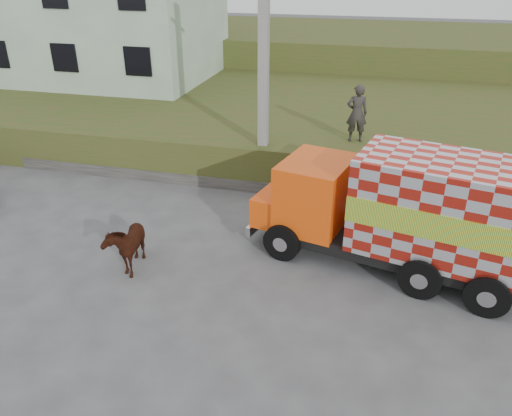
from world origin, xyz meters
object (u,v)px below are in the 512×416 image
(cargo_truck, at_px, (404,211))
(cow, at_px, (127,243))
(utility_pole, at_px, (264,65))
(pedestrian, at_px, (357,113))

(cargo_truck, relative_size, cow, 4.44)
(cargo_truck, bearing_deg, utility_pole, 151.73)
(utility_pole, relative_size, cow, 5.00)
(cow, height_order, pedestrian, pedestrian)
(pedestrian, bearing_deg, cow, 44.15)
(cow, distance_m, pedestrian, 8.63)
(utility_pole, bearing_deg, cargo_truck, -41.57)
(utility_pole, xyz_separation_m, cargo_truck, (4.48, -3.97, -2.51))
(utility_pole, distance_m, pedestrian, 3.51)
(utility_pole, distance_m, cargo_truck, 6.50)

